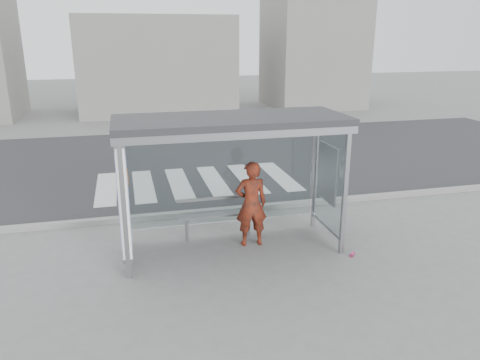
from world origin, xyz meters
name	(u,v)px	position (x,y,z in m)	size (l,w,h in m)	color
ground	(232,248)	(0.00, 0.00, 0.00)	(80.00, 80.00, 0.00)	slate
road	(185,160)	(0.00, 7.00, 0.00)	(30.00, 10.00, 0.01)	#2C2C2F
curb	(213,211)	(0.00, 1.95, 0.06)	(30.00, 0.18, 0.12)	gray
crosswalk	(197,182)	(0.00, 4.50, 0.00)	(5.55, 3.00, 0.00)	silver
bus_shelter	(211,151)	(-0.37, 0.06, 1.98)	(4.25, 1.65, 2.62)	gray
building_center	(156,65)	(0.00, 18.00, 2.50)	(8.00, 5.00, 5.00)	gray
building_right	(313,45)	(9.00, 18.00, 3.50)	(5.00, 5.00, 7.00)	gray
person	(251,204)	(0.41, 0.10, 0.86)	(0.63, 0.41, 1.73)	orange
bench	(218,214)	(-0.16, 0.58, 0.52)	(1.68, 0.21, 0.87)	slate
soda_can	(352,254)	(2.15, -0.89, 0.04)	(0.07, 0.07, 0.13)	#D03D75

